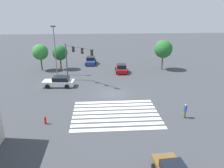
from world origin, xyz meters
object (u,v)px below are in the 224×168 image
tree_corner_b (60,53)px  tree_corner_a (40,52)px  car_3 (121,69)px  street_light_pole_a (55,46)px  traffic_signal_mast (75,55)px  tree_corner_c (163,49)px  car_1 (91,61)px  fire_hydrant (45,120)px  car_4 (59,82)px  pedestrian (185,110)px

tree_corner_b → tree_corner_a: bearing=-172.6°
car_3 → street_light_pole_a: size_ratio=0.52×
street_light_pole_a → tree_corner_a: (-3.37, 3.17, -1.56)m
traffic_signal_mast → street_light_pole_a: street_light_pole_a is taller
street_light_pole_a → tree_corner_c: 19.91m
car_1 → car_3: 8.81m
street_light_pole_a → fire_hydrant: size_ratio=9.94×
tree_corner_a → tree_corner_b: size_ratio=1.07×
car_4 → tree_corner_a: tree_corner_a is taller
tree_corner_c → traffic_signal_mast: bearing=-156.7°
car_1 → car_3: bearing=44.4°
street_light_pole_a → traffic_signal_mast: bearing=-51.1°
tree_corner_b → fire_hydrant: bearing=-85.9°
car_3 → street_light_pole_a: 12.51m
car_4 → tree_corner_c: 20.50m
car_1 → pedestrian: size_ratio=2.65×
car_1 → tree_corner_c: size_ratio=0.76×
tree_corner_a → fire_hydrant: 21.86m
car_1 → fire_hydrant: bearing=-6.2°
tree_corner_c → street_light_pole_a: bearing=-174.0°
car_3 → tree_corner_b: tree_corner_b is taller
street_light_pole_a → tree_corner_a: 4.88m
tree_corner_b → traffic_signal_mast: bearing=-66.5°
car_1 → fire_hydrant: (-4.13, -25.27, -0.27)m
traffic_signal_mast → car_4: 4.79m
pedestrian → fire_hydrant: pedestrian is taller
car_3 → fire_hydrant: size_ratio=5.18×
car_4 → fire_hydrant: size_ratio=5.57×
car_1 → car_4: bearing=-14.8°
car_3 → street_light_pole_a: (-11.69, -0.80, 4.39)m
car_4 → traffic_signal_mast: bearing=-141.8°
car_4 → tree_corner_b: 10.43m
car_1 → pedestrian: 27.19m
tree_corner_c → tree_corner_a: bearing=177.3°
tree_corner_a → street_light_pole_a: bearing=-43.2°
tree_corner_b → car_3: bearing=-13.8°
car_3 → car_1: bearing=43.6°
car_3 → tree_corner_a: (-15.06, 2.37, 2.84)m
pedestrian → tree_corner_c: tree_corner_c is taller
car_4 → street_light_pole_a: 7.87m
car_3 → tree_corner_c: bearing=-78.7°
traffic_signal_mast → tree_corner_b: (-3.67, 8.42, -1.25)m
tree_corner_b → car_4: bearing=-83.1°
car_1 → pedestrian: (10.71, -24.99, 0.21)m
traffic_signal_mast → car_1: (2.03, 12.20, -3.82)m
car_3 → tree_corner_a: bearing=83.4°
pedestrian → fire_hydrant: size_ratio=1.91×
car_3 → pedestrian: bearing=-162.7°
traffic_signal_mast → street_light_pole_a: 6.17m
pedestrian → tree_corner_c: 20.15m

